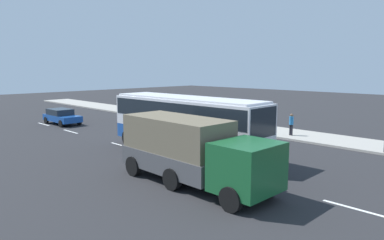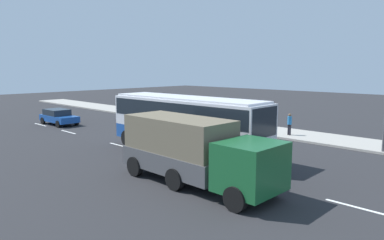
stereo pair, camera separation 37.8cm
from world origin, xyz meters
name	(u,v)px [view 1 (the left image)]	position (x,y,z in m)	size (l,w,h in m)	color
ground_plane	(189,149)	(0.00, 0.00, 0.00)	(120.00, 120.00, 0.00)	#28282B
sidewalk_curb	(267,131)	(0.00, 9.07, 0.07)	(80.00, 4.00, 0.15)	#A8A399
lane_centreline	(198,166)	(3.17, -2.46, 0.00)	(45.68, 0.16, 0.01)	white
coach_bus	(186,119)	(0.70, -0.96, 2.16)	(11.02, 2.82, 3.49)	#1E4C9E
cargo_truck	(191,150)	(4.97, -4.75, 1.59)	(7.95, 2.71, 2.95)	#19592D
car_blue_saloon	(62,116)	(-15.76, -1.21, 0.76)	(4.31, 2.04, 1.42)	#194799
pedestrian_near_curb	(291,123)	(2.64, 8.25, 1.10)	(0.32, 0.32, 1.65)	black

